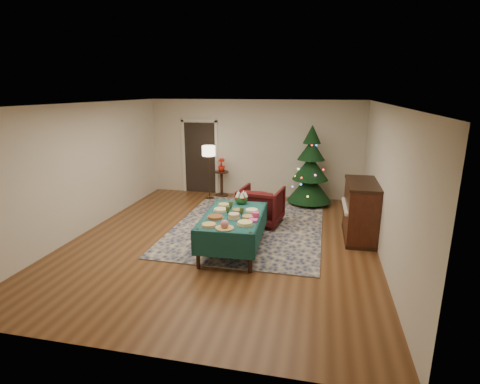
% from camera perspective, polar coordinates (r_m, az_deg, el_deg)
% --- Properties ---
extents(room_shell, '(7.00, 7.00, 7.00)m').
position_cam_1_polar(room_shell, '(7.25, -2.78, 2.54)').
color(room_shell, '#593319').
rests_on(room_shell, ground).
extents(doorway, '(1.08, 0.04, 2.16)m').
position_cam_1_polar(doorway, '(11.03, -6.11, 5.54)').
color(doorway, black).
rests_on(doorway, ground).
extents(rug, '(3.23, 4.23, 0.02)m').
position_cam_1_polar(rug, '(8.40, 1.34, -5.19)').
color(rug, '#121C47').
rests_on(rug, ground).
extents(buffet_table, '(1.15, 1.88, 0.71)m').
position_cam_1_polar(buffet_table, '(6.98, -1.04, -4.60)').
color(buffet_table, black).
rests_on(buffet_table, ground).
extents(platter_0, '(0.28, 0.28, 0.04)m').
position_cam_1_polar(platter_0, '(6.38, -4.77, -5.05)').
color(platter_0, silver).
rests_on(platter_0, buffet_table).
extents(platter_1, '(0.31, 0.31, 0.15)m').
position_cam_1_polar(platter_1, '(6.24, -2.36, -5.08)').
color(platter_1, silver).
rests_on(platter_1, buffet_table).
extents(platter_2, '(0.30, 0.30, 0.06)m').
position_cam_1_polar(platter_2, '(6.42, 0.78, -4.81)').
color(platter_2, silver).
rests_on(platter_2, buffet_table).
extents(platter_3, '(0.32, 0.32, 0.05)m').
position_cam_1_polar(platter_3, '(6.75, -3.77, -3.86)').
color(platter_3, silver).
rests_on(platter_3, buffet_table).
extents(platter_4, '(0.23, 0.23, 0.10)m').
position_cam_1_polar(platter_4, '(6.71, -0.94, -3.72)').
color(platter_4, silver).
rests_on(platter_4, buffet_table).
extents(platter_5, '(0.24, 0.24, 0.04)m').
position_cam_1_polar(platter_5, '(6.77, 1.21, -3.81)').
color(platter_5, silver).
rests_on(platter_5, buffet_table).
extents(platter_6, '(0.29, 0.29, 0.05)m').
position_cam_1_polar(platter_6, '(7.15, -2.99, -2.75)').
color(platter_6, silver).
rests_on(platter_6, buffet_table).
extents(platter_7, '(0.22, 0.22, 0.07)m').
position_cam_1_polar(platter_7, '(7.04, -0.38, -2.92)').
color(platter_7, silver).
rests_on(platter_7, buffet_table).
extents(platter_8, '(0.27, 0.27, 0.04)m').
position_cam_1_polar(platter_8, '(7.13, 1.80, -2.81)').
color(platter_8, silver).
rests_on(platter_8, buffet_table).
extents(platter_9, '(0.25, 0.25, 0.04)m').
position_cam_1_polar(platter_9, '(7.47, -2.47, -1.98)').
color(platter_9, silver).
rests_on(platter_9, buffet_table).
extents(goblet_0, '(0.08, 0.08, 0.17)m').
position_cam_1_polar(goblet_0, '(7.19, -1.42, -2.08)').
color(goblet_0, '#2D471E').
rests_on(goblet_0, buffet_table).
extents(goblet_1, '(0.08, 0.08, 0.17)m').
position_cam_1_polar(goblet_1, '(6.83, 0.26, -3.02)').
color(goblet_1, '#2D471E').
rests_on(goblet_1, buffet_table).
extents(goblet_2, '(0.08, 0.08, 0.17)m').
position_cam_1_polar(goblet_2, '(6.90, -1.86, -2.84)').
color(goblet_2, '#2D471E').
rests_on(goblet_2, buffet_table).
extents(napkin_stack, '(0.15, 0.15, 0.04)m').
position_cam_1_polar(napkin_stack, '(6.60, 2.02, -4.33)').
color(napkin_stack, '#EC41A5').
rests_on(napkin_stack, buffet_table).
extents(gift_box, '(0.12, 0.12, 0.10)m').
position_cam_1_polar(gift_box, '(6.79, 2.40, -3.50)').
color(gift_box, '#E23E81').
rests_on(gift_box, buffet_table).
extents(centerpiece, '(0.26, 0.26, 0.30)m').
position_cam_1_polar(centerpiece, '(7.56, 0.21, -0.90)').
color(centerpiece, '#1E4C1E').
rests_on(centerpiece, buffet_table).
extents(armchair, '(1.02, 0.97, 0.94)m').
position_cam_1_polar(armchair, '(8.43, 3.22, -1.84)').
color(armchair, '#400D0E').
rests_on(armchair, ground).
extents(floor_lamp, '(0.36, 0.36, 1.49)m').
position_cam_1_polar(floor_lamp, '(10.23, -4.79, 5.77)').
color(floor_lamp, '#A57F3F').
rests_on(floor_lamp, ground).
extents(side_table, '(0.40, 0.40, 0.72)m').
position_cam_1_polar(side_table, '(10.72, -2.81, 1.23)').
color(side_table, black).
rests_on(side_table, ground).
extents(potted_plant, '(0.21, 0.38, 0.21)m').
position_cam_1_polar(potted_plant, '(10.61, -2.84, 3.72)').
color(potted_plant, '#B2180C').
rests_on(potted_plant, side_table).
extents(christmas_tree, '(1.48, 1.48, 2.10)m').
position_cam_1_polar(christmas_tree, '(9.94, 10.68, 3.38)').
color(christmas_tree, black).
rests_on(christmas_tree, ground).
extents(piano, '(0.66, 1.37, 1.18)m').
position_cam_1_polar(piano, '(7.97, 17.84, -2.79)').
color(piano, black).
rests_on(piano, ground).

